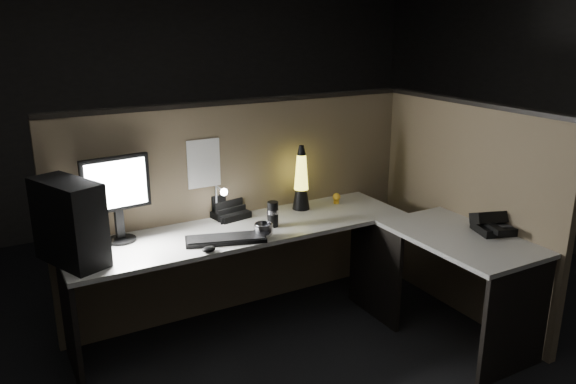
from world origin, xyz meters
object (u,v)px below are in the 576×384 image
pc_tower (69,222)px  lava_lamp (301,183)px  desk_phone (493,224)px  monitor (117,191)px  keyboard (226,239)px

pc_tower → lava_lamp: bearing=-16.3°
pc_tower → desk_phone: pc_tower is taller
monitor → desk_phone: size_ratio=1.82×
lava_lamp → monitor: bearing=179.1°
monitor → desk_phone: bearing=-32.1°
desk_phone → pc_tower: bearing=179.4°
keyboard → desk_phone: (1.58, -0.69, 0.04)m
monitor → lava_lamp: bearing=-7.3°
monitor → keyboard: 0.73m
monitor → lava_lamp: (1.29, -0.02, -0.13)m
keyboard → lava_lamp: 0.81m
pc_tower → keyboard: pc_tower is taller
keyboard → monitor: bearing=166.7°
pc_tower → monitor: size_ratio=0.89×
monitor → keyboard: (0.56, -0.33, -0.31)m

